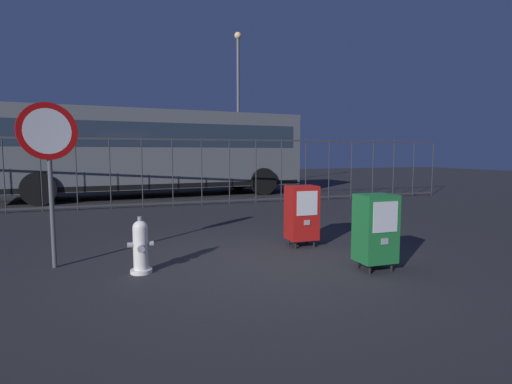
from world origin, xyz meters
name	(u,v)px	position (x,y,z in m)	size (l,w,h in m)	color
ground_plane	(263,264)	(0.00, 0.00, 0.00)	(60.00, 60.00, 0.00)	#262628
fire_hydrant	(141,247)	(-1.66, 0.11, 0.35)	(0.33, 0.32, 0.75)	silver
newspaper_box_primary	(302,213)	(0.97, 0.81, 0.57)	(0.48, 0.42, 1.02)	black
newspaper_box_secondary	(375,228)	(1.31, -0.77, 0.57)	(0.48, 0.42, 1.02)	black
stop_sign	(49,150)	(-2.77, 0.74, 1.60)	(0.71, 0.31, 2.23)	#4C4F54
fence_barrier	(187,171)	(0.00, 6.61, 1.02)	(18.03, 0.04, 2.00)	#2D2D33
bus_near	(156,149)	(-0.64, 9.61, 1.71)	(10.69, 3.58, 3.00)	#4C5156
bus_far	(111,150)	(-2.23, 14.60, 1.71)	(10.71, 3.70, 3.00)	#4C5156
street_light_near_left	(238,98)	(3.31, 12.52, 4.02)	(0.32, 0.32, 6.93)	#4C4F54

